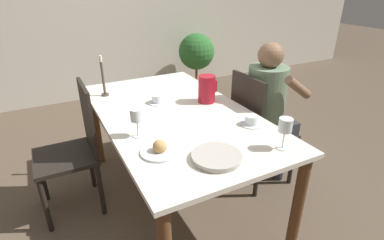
{
  "coord_description": "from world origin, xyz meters",
  "views": [
    {
      "loc": [
        -0.79,
        -1.77,
        1.61
      ],
      "look_at": [
        0.0,
        -0.26,
        0.8
      ],
      "focal_mm": 28.0,
      "sensor_mm": 36.0,
      "label": 1
    }
  ],
  "objects_px": {
    "chair_person_side": "(256,128)",
    "candlestick_tall": "(103,80)",
    "bread_plate": "(160,149)",
    "wine_glass_water": "(137,116)",
    "wine_glass_juice": "(285,127)",
    "serving_tray": "(217,157)",
    "potted_plant": "(196,54)",
    "teacup_across": "(157,100)",
    "person_seated": "(269,104)",
    "chair_opposite": "(75,147)",
    "red_pitcher": "(207,89)",
    "teacup_near_person": "(251,121)"
  },
  "relations": [
    {
      "from": "person_seated",
      "to": "teacup_across",
      "type": "xyz_separation_m",
      "value": [
        -0.81,
        0.33,
        0.07
      ]
    },
    {
      "from": "wine_glass_juice",
      "to": "teacup_across",
      "type": "distance_m",
      "value": 1.02
    },
    {
      "from": "wine_glass_juice",
      "to": "teacup_near_person",
      "type": "bearing_deg",
      "value": 84.56
    },
    {
      "from": "red_pitcher",
      "to": "teacup_near_person",
      "type": "distance_m",
      "value": 0.49
    },
    {
      "from": "teacup_near_person",
      "to": "teacup_across",
      "type": "height_order",
      "value": "same"
    },
    {
      "from": "teacup_across",
      "to": "teacup_near_person",
      "type": "bearing_deg",
      "value": -57.46
    },
    {
      "from": "person_seated",
      "to": "serving_tray",
      "type": "height_order",
      "value": "person_seated"
    },
    {
      "from": "teacup_across",
      "to": "person_seated",
      "type": "bearing_deg",
      "value": -22.03
    },
    {
      "from": "red_pitcher",
      "to": "wine_glass_juice",
      "type": "height_order",
      "value": "red_pitcher"
    },
    {
      "from": "wine_glass_juice",
      "to": "bread_plate",
      "type": "xyz_separation_m",
      "value": [
        -0.62,
        0.27,
        -0.11
      ]
    },
    {
      "from": "red_pitcher",
      "to": "candlestick_tall",
      "type": "height_order",
      "value": "candlestick_tall"
    },
    {
      "from": "chair_person_side",
      "to": "candlestick_tall",
      "type": "bearing_deg",
      "value": -122.53
    },
    {
      "from": "chair_person_side",
      "to": "teacup_near_person",
      "type": "distance_m",
      "value": 0.52
    },
    {
      "from": "bread_plate",
      "to": "candlestick_tall",
      "type": "bearing_deg",
      "value": 93.56
    },
    {
      "from": "chair_opposite",
      "to": "wine_glass_water",
      "type": "distance_m",
      "value": 0.7
    },
    {
      "from": "teacup_across",
      "to": "candlestick_tall",
      "type": "height_order",
      "value": "candlestick_tall"
    },
    {
      "from": "chair_opposite",
      "to": "candlestick_tall",
      "type": "bearing_deg",
      "value": -47.01
    },
    {
      "from": "wine_glass_water",
      "to": "teacup_near_person",
      "type": "relative_size",
      "value": 1.21
    },
    {
      "from": "candlestick_tall",
      "to": "chair_person_side",
      "type": "bearing_deg",
      "value": -32.53
    },
    {
      "from": "wine_glass_water",
      "to": "wine_glass_juice",
      "type": "relative_size",
      "value": 0.96
    },
    {
      "from": "serving_tray",
      "to": "bread_plate",
      "type": "height_order",
      "value": "bread_plate"
    },
    {
      "from": "person_seated",
      "to": "teacup_near_person",
      "type": "bearing_deg",
      "value": -53.88
    },
    {
      "from": "wine_glass_water",
      "to": "teacup_across",
      "type": "relative_size",
      "value": 1.21
    },
    {
      "from": "teacup_near_person",
      "to": "candlestick_tall",
      "type": "bearing_deg",
      "value": 126.44
    },
    {
      "from": "wine_glass_water",
      "to": "teacup_across",
      "type": "xyz_separation_m",
      "value": [
        0.3,
        0.44,
        -0.1
      ]
    },
    {
      "from": "wine_glass_water",
      "to": "wine_glass_juice",
      "type": "bearing_deg",
      "value": -37.28
    },
    {
      "from": "chair_opposite",
      "to": "wine_glass_juice",
      "type": "relative_size",
      "value": 5.27
    },
    {
      "from": "chair_opposite",
      "to": "bread_plate",
      "type": "xyz_separation_m",
      "value": [
        0.38,
        -0.72,
        0.26
      ]
    },
    {
      "from": "chair_opposite",
      "to": "teacup_across",
      "type": "height_order",
      "value": "chair_opposite"
    },
    {
      "from": "wine_glass_water",
      "to": "serving_tray",
      "type": "height_order",
      "value": "wine_glass_water"
    },
    {
      "from": "chair_person_side",
      "to": "chair_opposite",
      "type": "height_order",
      "value": "same"
    },
    {
      "from": "serving_tray",
      "to": "potted_plant",
      "type": "height_order",
      "value": "potted_plant"
    },
    {
      "from": "teacup_near_person",
      "to": "wine_glass_juice",
      "type": "bearing_deg",
      "value": -95.44
    },
    {
      "from": "chair_opposite",
      "to": "bread_plate",
      "type": "height_order",
      "value": "chair_opposite"
    },
    {
      "from": "chair_opposite",
      "to": "red_pitcher",
      "type": "relative_size",
      "value": 4.7
    },
    {
      "from": "teacup_near_person",
      "to": "bread_plate",
      "type": "xyz_separation_m",
      "value": [
        -0.65,
        -0.05,
        -0.01
      ]
    },
    {
      "from": "candlestick_tall",
      "to": "serving_tray",
      "type": "bearing_deg",
      "value": -76.15
    },
    {
      "from": "teacup_across",
      "to": "bread_plate",
      "type": "height_order",
      "value": "bread_plate"
    },
    {
      "from": "teacup_near_person",
      "to": "bread_plate",
      "type": "distance_m",
      "value": 0.66
    },
    {
      "from": "bread_plate",
      "to": "chair_opposite",
      "type": "bearing_deg",
      "value": 117.71
    },
    {
      "from": "chair_person_side",
      "to": "teacup_across",
      "type": "height_order",
      "value": "chair_person_side"
    },
    {
      "from": "bread_plate",
      "to": "candlestick_tall",
      "type": "xyz_separation_m",
      "value": [
        -0.06,
        1.02,
        0.11
      ]
    },
    {
      "from": "wine_glass_juice",
      "to": "person_seated",
      "type": "bearing_deg",
      "value": 54.49
    },
    {
      "from": "teacup_across",
      "to": "wine_glass_juice",
      "type": "bearing_deg",
      "value": -68.63
    },
    {
      "from": "chair_opposite",
      "to": "teacup_near_person",
      "type": "height_order",
      "value": "chair_opposite"
    },
    {
      "from": "chair_opposite",
      "to": "person_seated",
      "type": "height_order",
      "value": "person_seated"
    },
    {
      "from": "chair_person_side",
      "to": "red_pitcher",
      "type": "distance_m",
      "value": 0.54
    },
    {
      "from": "teacup_across",
      "to": "potted_plant",
      "type": "bearing_deg",
      "value": 54.74
    },
    {
      "from": "teacup_near_person",
      "to": "teacup_across",
      "type": "bearing_deg",
      "value": 122.54
    },
    {
      "from": "chair_person_side",
      "to": "chair_opposite",
      "type": "xyz_separation_m",
      "value": [
        -1.35,
        0.37,
        0.0
      ]
    }
  ]
}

